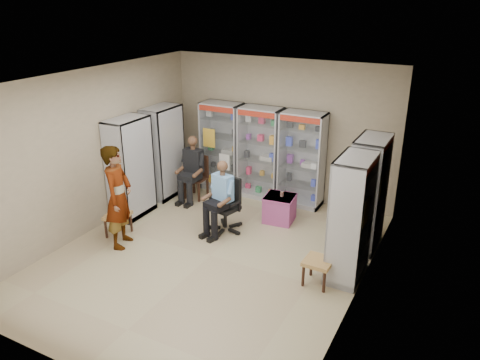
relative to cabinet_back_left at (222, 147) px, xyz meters
The scene contains 18 objects.
floor 3.18m from the cabinet_back_left, 64.54° to the right, with size 6.00×6.00×0.00m, color tan.
room_shell 3.18m from the cabinet_back_left, 64.54° to the right, with size 5.02×6.02×3.01m.
cabinet_back_left is the anchor object (origin of this frame).
cabinet_back_mid 0.95m from the cabinet_back_left, ahead, with size 0.90×0.50×2.00m, color silver.
cabinet_back_right 1.90m from the cabinet_back_left, ahead, with size 0.90×0.50×2.00m, color #B0B1B7.
cabinet_right_far 3.71m from the cabinet_back_left, 17.75° to the right, with size 0.50×0.90×2.00m, color silver.
cabinet_right_near 4.18m from the cabinet_back_left, 32.28° to the right, with size 0.50×0.90×2.00m, color #AEAFB6.
cabinet_left_far 1.32m from the cabinet_back_left, 135.00° to the right, with size 0.50×0.90×2.00m, color #B9BBC1.
cabinet_left_near 2.23m from the cabinet_back_left, 114.61° to the right, with size 0.50×0.90×2.00m, color #B9BDC1.
wooden_chair 0.94m from the cabinet_back_left, 108.90° to the right, with size 0.42×0.42×0.94m, color black.
seated_customer 0.88m from the cabinet_back_left, 107.77° to the right, with size 0.44×0.60×1.34m, color black, non-canonical shape.
office_chair 2.12m from the cabinet_back_left, 58.98° to the right, with size 0.57×0.57×1.04m, color black.
seated_shopkeeper 2.14m from the cabinet_back_left, 59.68° to the right, with size 0.44×0.61×1.33m, color #7AB7F2, non-canonical shape.
pink_trunk 2.18m from the cabinet_back_left, 27.31° to the right, with size 0.55×0.53×0.53m, color #AD4591.
tea_glass 2.12m from the cabinet_back_left, 26.60° to the right, with size 0.07×0.07×0.10m, color #561D07.
woven_stool_a 4.24m from the cabinet_back_left, 39.79° to the right, with size 0.42×0.42×0.42m, color #A97347.
woven_stool_b 3.02m from the cabinet_back_left, 101.86° to the right, with size 0.42×0.42×0.42m, color #A18344.
standing_man 3.12m from the cabinet_back_left, 95.50° to the right, with size 0.68×0.44×1.86m, color #939396.
Camera 1 is at (3.69, -5.95, 4.20)m, focal length 35.00 mm.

